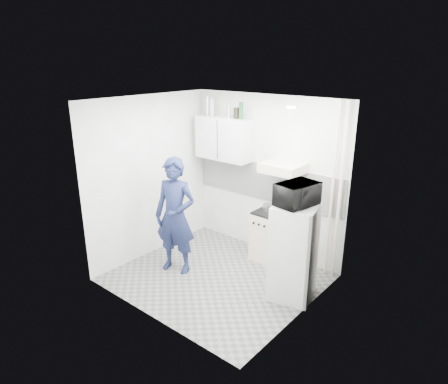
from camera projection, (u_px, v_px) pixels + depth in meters
The scene contains 22 objects.
floor at pixel (217, 277), 5.98m from camera, with size 2.80×2.80×0.00m, color slate.
ceiling at pixel (216, 100), 5.14m from camera, with size 2.80×2.80×0.00m, color white.
wall_back at pixel (267, 176), 6.47m from camera, with size 2.80×2.80×0.00m, color white.
wall_left at pixel (150, 177), 6.41m from camera, with size 2.60×2.60×0.00m, color white.
wall_right at pixel (306, 221), 4.71m from camera, with size 2.60×2.60×0.00m, color white.
person at pixel (175, 216), 5.93m from camera, with size 0.65×0.42×1.78m, color #182044.
stove at pixel (270, 236), 6.41m from camera, with size 0.50×0.50×0.79m, color beige.
fridge at pixel (293, 252), 5.31m from camera, with size 0.55×0.55×1.34m, color white.
stove_top at pixel (271, 213), 6.28m from camera, with size 0.48×0.48×0.03m, color black.
saucepan at pixel (268, 207), 6.34m from camera, with size 0.17×0.17×0.09m, color silver.
microwave at pixel (297, 194), 5.05m from camera, with size 0.36×0.54×0.30m, color black.
bottle_a at pixel (207, 106), 6.68m from camera, with size 0.07×0.07×0.31m, color silver.
bottle_b at pixel (212, 106), 6.62m from camera, with size 0.08×0.08×0.30m, color #B2B7BC.
canister_a at pixel (229, 112), 6.42m from camera, with size 0.07×0.07×0.18m, color silver.
canister_b at pixel (236, 113), 6.33m from camera, with size 0.09×0.09×0.17m, color black.
bottle_e at pixel (241, 111), 6.25m from camera, with size 0.07×0.07×0.27m, color #144C1E.
upper_cabinet at pixel (224, 138), 6.62m from camera, with size 1.00×0.35×0.70m, color white.
range_hood at pixel (283, 168), 5.93m from camera, with size 0.60×0.50×0.14m, color beige.
backsplash at pixel (266, 182), 6.49m from camera, with size 2.74×0.03×0.60m, color white.
pipe_a at pixel (340, 194), 5.62m from camera, with size 0.05×0.05×2.60m, color beige.
pipe_b at pixel (332, 192), 5.70m from camera, with size 0.04×0.04×2.60m, color beige.
ceiling_spot_fixture at pixel (291, 107), 4.69m from camera, with size 0.10×0.10×0.02m, color white.
Camera 1 is at (3.44, -3.96, 3.14)m, focal length 32.00 mm.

